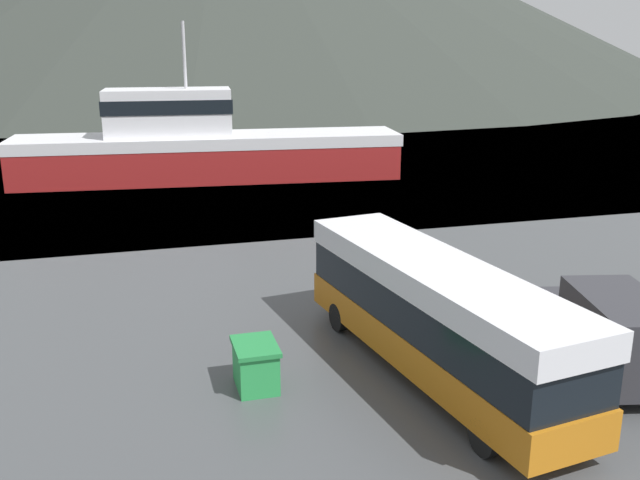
# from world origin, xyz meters

# --- Properties ---
(water_surface) EXTENTS (240.00, 240.00, 0.00)m
(water_surface) POSITION_xyz_m (0.00, 143.11, 0.00)
(water_surface) COLOR #3D5160
(water_surface) RESTS_ON ground
(tour_bus) EXTENTS (4.01, 11.14, 3.25)m
(tour_bus) POSITION_xyz_m (-0.12, 9.02, 1.83)
(tour_bus) COLOR #B26614
(tour_bus) RESTS_ON ground
(delivery_van) EXTENTS (3.17, 5.68, 2.41)m
(delivery_van) POSITION_xyz_m (4.60, 7.82, 1.27)
(delivery_van) COLOR #2D2D33
(delivery_van) RESTS_ON ground
(fishing_boat) EXTENTS (24.67, 6.95, 9.78)m
(fishing_boat) POSITION_xyz_m (-3.17, 38.12, 2.18)
(fishing_boat) COLOR maroon
(fishing_boat) RESTS_ON water_surface
(storage_bin) EXTENTS (1.14, 1.54, 1.24)m
(storage_bin) POSITION_xyz_m (-4.96, 9.59, 0.63)
(storage_bin) COLOR green
(storage_bin) RESTS_ON ground
(mooring_bollard) EXTENTS (0.33, 0.33, 0.92)m
(mooring_bollard) POSITION_xyz_m (1.65, 21.13, 0.50)
(mooring_bollard) COLOR #B29919
(mooring_bollard) RESTS_ON ground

